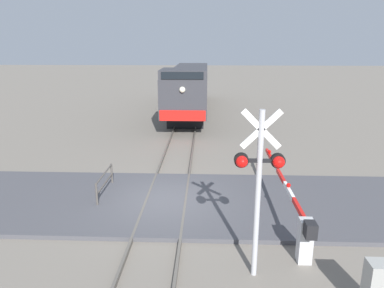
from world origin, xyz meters
The scene contains 8 objects.
ground_plane centered at (0.00, 0.00, 0.00)m, with size 160.00×160.00×0.00m, color slate.
rail_track_left centered at (-0.72, 0.00, 0.07)m, with size 0.08×80.00×0.15m, color #59544C.
rail_track_right centered at (0.72, 0.00, 0.07)m, with size 0.08×80.00×0.15m, color #59544C.
road_surface centered at (0.00, 0.00, 0.07)m, with size 36.00×5.37×0.14m, color #47474C.
locomotive centered at (0.00, 17.92, 2.13)m, with size 2.93×17.92×4.05m.
crossing_signal centered at (2.68, -4.10, 2.67)m, with size 1.18×0.33×4.26m.
crossing_gate centered at (4.08, -2.41, 0.86)m, with size 0.36×7.15×1.35m.
guard_railing centered at (-2.38, 0.52, 0.61)m, with size 0.08×2.16×0.95m.
Camera 1 is at (1.44, -12.07, 5.69)m, focal length 33.82 mm.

